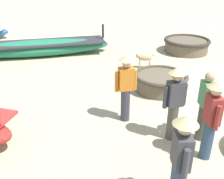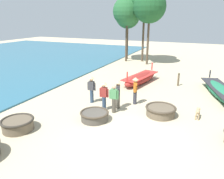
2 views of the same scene
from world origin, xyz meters
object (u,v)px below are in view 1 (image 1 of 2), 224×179
(fisherman_crouching, at_px, (181,158))
(fisherman_standing_left, at_px, (126,84))
(fisherman_with_hat, at_px, (175,99))
(dog, at_px, (144,58))
(coracle_upturned, at_px, (160,81))
(fisherman_hauling, at_px, (212,116))
(coracle_far_left, at_px, (186,45))
(fisherman_standing_right, at_px, (205,105))
(long_boat_green_hull, at_px, (41,47))

(fisherman_crouching, height_order, fisherman_standing_left, same)
(fisherman_with_hat, relative_size, dog, 2.43)
(coracle_upturned, bearing_deg, fisherman_crouching, 177.45)
(fisherman_with_hat, relative_size, fisherman_crouching, 1.00)
(dog, bearing_deg, fisherman_standing_left, 170.59)
(coracle_upturned, bearing_deg, fisherman_hauling, -169.34)
(coracle_far_left, bearing_deg, fisherman_with_hat, 166.67)
(fisherman_standing_right, height_order, fisherman_with_hat, fisherman_with_hat)
(coracle_far_left, relative_size, fisherman_with_hat, 1.18)
(fisherman_hauling, bearing_deg, long_boat_green_hull, 40.52)
(fisherman_hauling, height_order, fisherman_with_hat, same)
(fisherman_with_hat, xyz_separation_m, dog, (4.31, 0.42, -0.59))
(coracle_upturned, height_order, fisherman_standing_right, fisherman_standing_right)
(long_boat_green_hull, bearing_deg, fisherman_hauling, -139.48)
(long_boat_green_hull, xyz_separation_m, fisherman_standing_left, (-4.81, -3.61, 0.62))
(coracle_upturned, relative_size, fisherman_standing_left, 0.97)
(dog, bearing_deg, fisherman_with_hat, -174.47)
(fisherman_with_hat, bearing_deg, coracle_upturned, -0.23)
(coracle_upturned, relative_size, coracle_far_left, 0.83)
(fisherman_standing_right, height_order, dog, fisherman_standing_right)
(coracle_far_left, relative_size, dog, 2.87)
(coracle_upturned, xyz_separation_m, fisherman_hauling, (-3.07, -0.58, 0.67))
(coracle_far_left, xyz_separation_m, long_boat_green_hull, (-0.89, 6.14, 0.02))
(long_boat_green_hull, height_order, fisherman_standing_right, fisherman_standing_right)
(fisherman_standing_right, height_order, fisherman_hauling, fisherman_hauling)
(long_boat_green_hull, distance_m, dog, 4.37)
(fisherman_with_hat, bearing_deg, fisherman_crouching, 174.31)
(coracle_far_left, xyz_separation_m, fisherman_hauling, (-6.99, 0.93, 0.64))
(coracle_far_left, relative_size, fisherman_crouching, 1.18)
(coracle_far_left, distance_m, fisherman_standing_left, 6.27)
(long_boat_green_hull, xyz_separation_m, fisherman_with_hat, (-5.50, -4.62, 0.62))
(fisherman_hauling, distance_m, fisherman_standing_left, 2.06)
(coracle_upturned, distance_m, fisherman_hauling, 3.20)
(fisherman_standing_right, bearing_deg, coracle_far_left, -7.82)
(fisherman_standing_left, bearing_deg, dog, -9.41)
(coracle_upturned, xyz_separation_m, dog, (1.84, 0.43, 0.09))
(fisherman_standing_right, height_order, fisherman_standing_left, fisherman_standing_left)
(coracle_upturned, height_order, fisherman_standing_left, fisherman_standing_left)
(fisherman_hauling, distance_m, fisherman_with_hat, 0.84)
(fisherman_hauling, xyz_separation_m, dog, (4.91, 1.00, -0.59))
(fisherman_standing_left, bearing_deg, fisherman_standing_right, -112.09)
(dog, bearing_deg, fisherman_crouching, -177.79)
(coracle_upturned, relative_size, dog, 2.37)
(coracle_upturned, relative_size, long_boat_green_hull, 0.28)
(coracle_far_left, xyz_separation_m, fisherman_standing_left, (-5.70, 2.53, 0.64))
(coracle_upturned, height_order, fisherman_with_hat, fisherman_with_hat)
(fisherman_hauling, bearing_deg, fisherman_standing_left, 51.20)
(fisherman_crouching, distance_m, fisherman_standing_left, 2.64)
(fisherman_standing_right, bearing_deg, fisherman_with_hat, 91.61)
(fisherman_crouching, height_order, dog, fisherman_crouching)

